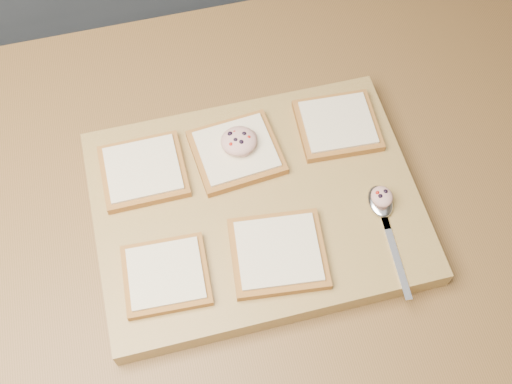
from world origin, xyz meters
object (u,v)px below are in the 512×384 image
cutting_board (256,207)px  tuna_salad_dollop (239,141)px  bread_far_center (236,152)px  spoon (382,209)px

cutting_board → tuna_salad_dollop: bearing=92.8°
cutting_board → bread_far_center: 0.09m
spoon → tuna_salad_dollop: bearing=140.0°
bread_far_center → tuna_salad_dollop: size_ratio=2.51×
cutting_board → bread_far_center: bread_far_center is taller
cutting_board → spoon: 0.18m
tuna_salad_dollop → bread_far_center: bearing=-141.4°
cutting_board → spoon: (0.17, -0.06, 0.02)m
bread_far_center → spoon: size_ratio=0.77×
bread_far_center → tuna_salad_dollop: tuna_salad_dollop is taller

